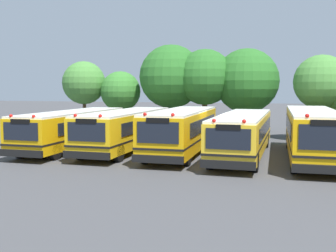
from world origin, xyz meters
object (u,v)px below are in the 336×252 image
object	(u,v)px
tree_0	(85,83)
tree_5	(320,81)
school_bus_1	(126,129)
school_bus_4	(312,132)
tree_4	(247,81)
tree_2	(169,77)
school_bus_2	(182,130)
tree_1	(119,91)
school_bus_3	(243,133)
school_bus_0	(73,128)
tree_3	(204,77)

from	to	relation	value
tree_0	tree_5	size ratio (longest dim) A/B	0.98
tree_5	school_bus_1	bearing A→B (deg)	-145.49
school_bus_4	tree_4	xyz separation A→B (m)	(-4.22, 9.54, 2.89)
tree_0	tree_5	distance (m)	19.08
tree_2	tree_4	xyz separation A→B (m)	(6.28, 0.38, -0.38)
school_bus_4	school_bus_1	bearing A→B (deg)	-1.94
school_bus_2	tree_4	world-z (taller)	tree_4
school_bus_1	tree_5	size ratio (longest dim) A/B	1.71
tree_1	tree_4	xyz separation A→B (m)	(10.72, 0.07, 0.76)
school_bus_4	tree_5	size ratio (longest dim) A/B	1.83
school_bus_1	school_bus_3	distance (m)	7.12
tree_0	tree_2	distance (m)	7.54
school_bus_1	school_bus_4	xyz separation A→B (m)	(10.79, -0.26, 0.11)
tree_0	tree_4	xyz separation A→B (m)	(13.80, 0.19, 0.10)
school_bus_1	tree_2	world-z (taller)	tree_2
school_bus_0	school_bus_4	world-z (taller)	school_bus_4
tree_1	school_bus_4	bearing A→B (deg)	-32.37
school_bus_1	school_bus_3	bearing A→B (deg)	179.15
school_bus_4	tree_2	bearing A→B (deg)	-41.65
tree_0	tree_2	bearing A→B (deg)	-1.46
tree_3	tree_5	bearing A→B (deg)	-2.87
tree_3	school_bus_0	bearing A→B (deg)	-127.83
tree_0	tree_4	size ratio (longest dim) A/B	0.89
tree_2	tree_3	size ratio (longest dim) A/B	1.07
school_bus_2	tree_4	distance (m)	10.55
school_bus_3	tree_5	world-z (taller)	tree_5
school_bus_0	school_bus_1	distance (m)	3.52
school_bus_1	tree_2	bearing A→B (deg)	-90.88
school_bus_4	tree_2	world-z (taller)	tree_2
tree_1	school_bus_2	bearing A→B (deg)	-51.13
school_bus_3	tree_4	world-z (taller)	tree_4
school_bus_3	tree_4	bearing A→B (deg)	-85.18
school_bus_2	school_bus_4	xyz separation A→B (m)	(7.19, 0.15, 0.05)
school_bus_0	tree_4	size ratio (longest dim) A/B	1.59
school_bus_4	tree_2	xyz separation A→B (m)	(-10.50, 9.16, 3.27)
school_bus_4	tree_3	xyz separation A→B (m)	(-7.55, 8.82, 3.25)
school_bus_0	school_bus_2	size ratio (longest dim) A/B	1.09
school_bus_4	school_bus_3	bearing A→B (deg)	-1.03
school_bus_0	tree_3	bearing A→B (deg)	-127.17
tree_2	school_bus_0	bearing A→B (deg)	-112.84
school_bus_0	tree_4	distance (m)	14.14
tree_4	tree_5	bearing A→B (deg)	-12.35
school_bus_4	tree_0	world-z (taller)	tree_0
tree_2	tree_0	bearing A→B (deg)	178.54
school_bus_3	tree_3	distance (m)	10.19
tree_3	tree_2	bearing A→B (deg)	173.46
school_bus_0	tree_5	distance (m)	17.69
tree_1	tree_0	bearing A→B (deg)	-177.78
tree_3	tree_4	distance (m)	3.43
school_bus_4	tree_5	xyz separation A→B (m)	(1.03, 8.39, 2.85)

